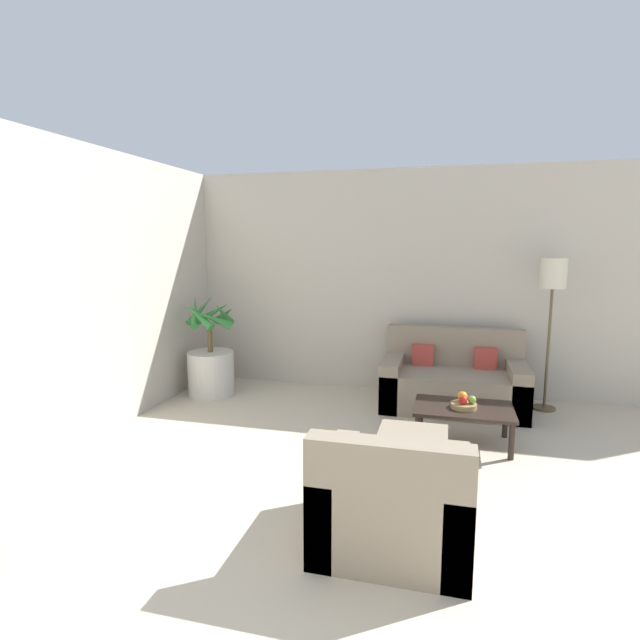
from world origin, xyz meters
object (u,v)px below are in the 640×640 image
(floor_lamp, at_px, (553,285))
(apple_green, at_px, (472,400))
(potted_palm, at_px, (211,363))
(fruit_bowl, at_px, (464,406))
(armchair, at_px, (393,504))
(sofa_loveseat, at_px, (453,383))
(orange_fruit, at_px, (462,396))
(ottoman, at_px, (412,456))
(coffee_table, at_px, (463,412))
(apple_red, at_px, (463,400))

(floor_lamp, relative_size, apple_green, 22.85)
(potted_palm, relative_size, floor_lamp, 0.73)
(potted_palm, xyz_separation_m, apple_green, (2.99, -0.84, 0.05))
(fruit_bowl, relative_size, armchair, 0.26)
(potted_palm, relative_size, apple_green, 16.67)
(potted_palm, xyz_separation_m, sofa_loveseat, (2.83, 0.24, -0.10))
(orange_fruit, relative_size, ottoman, 0.16)
(ottoman, bearing_deg, potted_palm, 147.40)
(orange_fruit, height_order, armchair, armchair)
(potted_palm, xyz_separation_m, armchair, (2.47, -2.52, -0.12))
(orange_fruit, bearing_deg, apple_green, -35.15)
(potted_palm, distance_m, armchair, 3.53)
(floor_lamp, distance_m, coffee_table, 1.86)
(sofa_loveseat, distance_m, apple_red, 1.12)
(potted_palm, distance_m, apple_red, 3.04)
(apple_red, relative_size, ottoman, 0.13)
(apple_red, relative_size, armchair, 0.08)
(orange_fruit, bearing_deg, sofa_loveseat, 94.08)
(apple_green, xyz_separation_m, ottoman, (-0.47, -0.77, -0.25))
(sofa_loveseat, bearing_deg, coffee_table, -85.29)
(floor_lamp, xyz_separation_m, armchair, (-1.35, -2.93, -1.12))
(potted_palm, height_order, ottoman, potted_palm)
(potted_palm, bearing_deg, orange_fruit, -15.08)
(potted_palm, height_order, armchair, potted_palm)
(sofa_loveseat, xyz_separation_m, ottoman, (-0.31, -1.85, -0.10))
(floor_lamp, relative_size, ottoman, 3.00)
(floor_lamp, relative_size, coffee_table, 1.90)
(orange_fruit, bearing_deg, potted_palm, 164.92)
(coffee_table, distance_m, armchair, 1.77)
(apple_red, height_order, armchair, armchair)
(armchair, height_order, ottoman, armchair)
(apple_red, height_order, apple_green, apple_red)
(fruit_bowl, height_order, apple_green, apple_green)
(sofa_loveseat, xyz_separation_m, floor_lamp, (0.99, 0.17, 1.10))
(apple_red, distance_m, orange_fruit, 0.09)
(apple_red, bearing_deg, ottoman, -118.03)
(sofa_loveseat, height_order, apple_red, sofa_loveseat)
(sofa_loveseat, bearing_deg, fruit_bowl, -85.50)
(potted_palm, xyz_separation_m, orange_fruit, (2.90, -0.78, 0.06))
(ottoman, bearing_deg, apple_red, 61.97)
(floor_lamp, bearing_deg, apple_red, -125.28)
(fruit_bowl, height_order, apple_red, apple_red)
(sofa_loveseat, relative_size, apple_green, 21.04)
(ottoman, bearing_deg, fruit_bowl, 62.33)
(potted_palm, bearing_deg, apple_red, -16.68)
(sofa_loveseat, relative_size, orange_fruit, 17.18)
(sofa_loveseat, height_order, apple_green, sofa_loveseat)
(floor_lamp, height_order, coffee_table, floor_lamp)
(ottoman, bearing_deg, sofa_loveseat, 80.33)
(sofa_loveseat, relative_size, armchair, 1.70)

